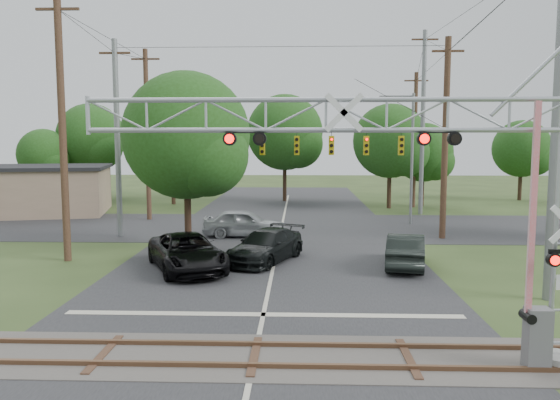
{
  "coord_description": "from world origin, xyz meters",
  "views": [
    {
      "loc": [
        1.16,
        -11.71,
        5.64
      ],
      "look_at": [
        0.47,
        7.5,
        3.57
      ],
      "focal_mm": 35.0,
      "sensor_mm": 36.0,
      "label": 1
    }
  ],
  "objects_px": {
    "pickup_black": "(187,252)",
    "car_dark": "(266,246)",
    "crossing_gantry": "(420,179)",
    "sedan_silver": "(244,223)",
    "streetlight": "(410,152)",
    "traffic_signal_span": "(294,141)"
  },
  "relations": [
    {
      "from": "pickup_black",
      "to": "car_dark",
      "type": "bearing_deg",
      "value": 4.75
    },
    {
      "from": "crossing_gantry",
      "to": "sedan_silver",
      "type": "height_order",
      "value": "crossing_gantry"
    },
    {
      "from": "pickup_black",
      "to": "streetlight",
      "type": "bearing_deg",
      "value": 24.16
    },
    {
      "from": "traffic_signal_span",
      "to": "pickup_black",
      "type": "height_order",
      "value": "traffic_signal_span"
    },
    {
      "from": "crossing_gantry",
      "to": "pickup_black",
      "type": "bearing_deg",
      "value": 128.16
    },
    {
      "from": "streetlight",
      "to": "crossing_gantry",
      "type": "bearing_deg",
      "value": -100.67
    },
    {
      "from": "traffic_signal_span",
      "to": "sedan_silver",
      "type": "relative_size",
      "value": 4.0
    },
    {
      "from": "streetlight",
      "to": "car_dark",
      "type": "bearing_deg",
      "value": -126.59
    },
    {
      "from": "car_dark",
      "to": "streetlight",
      "type": "xyz_separation_m",
      "value": [
        9.0,
        12.13,
        4.2
      ]
    },
    {
      "from": "traffic_signal_span",
      "to": "car_dark",
      "type": "height_order",
      "value": "traffic_signal_span"
    },
    {
      "from": "streetlight",
      "to": "traffic_signal_span",
      "type": "bearing_deg",
      "value": -144.17
    },
    {
      "from": "traffic_signal_span",
      "to": "streetlight",
      "type": "xyz_separation_m",
      "value": [
        7.75,
        5.6,
        -0.72
      ]
    },
    {
      "from": "pickup_black",
      "to": "sedan_silver",
      "type": "relative_size",
      "value": 1.19
    },
    {
      "from": "traffic_signal_span",
      "to": "car_dark",
      "type": "xyz_separation_m",
      "value": [
        -1.25,
        -6.53,
        -4.92
      ]
    },
    {
      "from": "traffic_signal_span",
      "to": "sedan_silver",
      "type": "bearing_deg",
      "value": 176.82
    },
    {
      "from": "sedan_silver",
      "to": "streetlight",
      "type": "distance_m",
      "value": 12.69
    },
    {
      "from": "traffic_signal_span",
      "to": "streetlight",
      "type": "height_order",
      "value": "traffic_signal_span"
    },
    {
      "from": "car_dark",
      "to": "streetlight",
      "type": "bearing_deg",
      "value": 76.53
    },
    {
      "from": "crossing_gantry",
      "to": "streetlight",
      "type": "height_order",
      "value": "streetlight"
    },
    {
      "from": "car_dark",
      "to": "streetlight",
      "type": "height_order",
      "value": "streetlight"
    },
    {
      "from": "pickup_black",
      "to": "sedan_silver",
      "type": "bearing_deg",
      "value": 54.74
    },
    {
      "from": "traffic_signal_span",
      "to": "pickup_black",
      "type": "relative_size",
      "value": 3.36
    }
  ]
}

